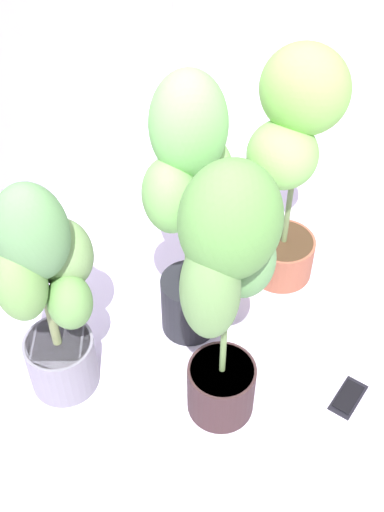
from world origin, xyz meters
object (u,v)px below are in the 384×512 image
(potted_plant_front_left, at_px, (227,282))
(potted_plant_front_right, at_px, (292,154))
(potted_plant_back_left, at_px, (48,290))
(cell_phone, at_px, (348,397))
(potted_plant_center, at_px, (192,200))

(potted_plant_front_left, height_order, potted_plant_front_right, potted_plant_front_left)
(potted_plant_front_right, bearing_deg, potted_plant_front_left, 179.69)
(potted_plant_front_left, height_order, potted_plant_back_left, potted_plant_front_left)
(potted_plant_back_left, distance_m, cell_phone, 0.96)
(potted_plant_center, height_order, cell_phone, potted_plant_center)
(potted_plant_front_right, relative_size, cell_phone, 5.68)
(potted_plant_front_left, relative_size, potted_plant_center, 0.96)
(potted_plant_front_right, distance_m, potted_plant_back_left, 0.83)
(potted_plant_center, distance_m, cell_phone, 0.78)
(potted_plant_front_right, relative_size, potted_plant_center, 0.93)
(potted_plant_center, bearing_deg, cell_phone, -98.92)
(potted_plant_front_left, distance_m, potted_plant_center, 0.32)
(potted_plant_front_right, distance_m, potted_plant_center, 0.38)
(potted_plant_front_right, xyz_separation_m, potted_plant_back_left, (-0.66, 0.48, -0.12))
(potted_plant_front_left, bearing_deg, potted_plant_front_right, -0.31)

